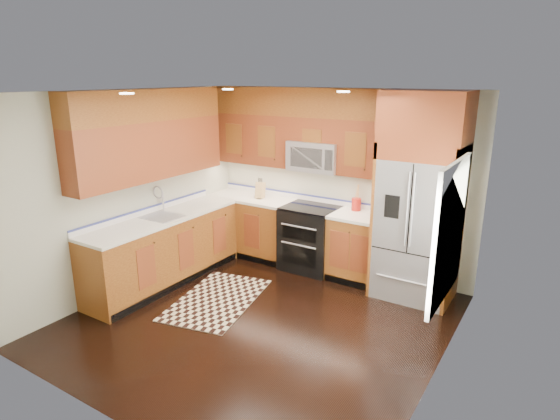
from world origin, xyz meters
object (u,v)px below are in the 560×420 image
Objects in this scene: refrigerator at (420,198)px; utensil_crock at (356,202)px; knife_block at (260,190)px; rug at (217,299)px; range at (310,238)px.

refrigerator is 1.00m from utensil_crock.
knife_block is at bearing 177.73° from refrigerator.
rug is 4.06× the size of utensil_crock.
knife_block is at bearing -174.52° from utensil_crock.
utensil_crock is (1.12, 1.73, 1.06)m from rug.
range is 1.09m from knife_block.
range is at bearing 59.60° from rug.
rug is at bearing -75.53° from knife_block.
knife_block is (-2.46, 0.10, -0.24)m from refrigerator.
refrigerator is at bearing -14.61° from utensil_crock.
range is 1.76m from refrigerator.
rug is (-2.05, -1.49, -1.30)m from refrigerator.
refrigerator is (1.55, -0.04, 0.83)m from range.
rug is at bearing -144.11° from refrigerator.
utensil_crock is at bearing 5.48° from knife_block.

